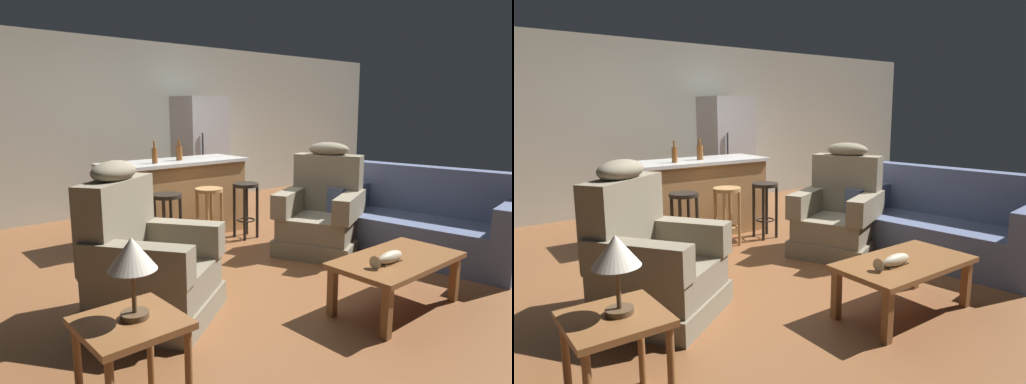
# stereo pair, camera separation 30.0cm
# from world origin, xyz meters

# --- Properties ---
(ground_plane) EXTENTS (12.00, 12.00, 0.00)m
(ground_plane) POSITION_xyz_m (0.00, 0.00, 0.00)
(ground_plane) COLOR brown
(back_wall) EXTENTS (12.00, 0.05, 2.60)m
(back_wall) POSITION_xyz_m (0.00, 3.12, 1.30)
(back_wall) COLOR #B2B2A3
(back_wall) RESTS_ON ground_plane
(coffee_table) EXTENTS (1.10, 0.60, 0.42)m
(coffee_table) POSITION_xyz_m (0.20, -1.63, 0.36)
(coffee_table) COLOR brown
(coffee_table) RESTS_ON ground_plane
(fish_figurine) EXTENTS (0.34, 0.10, 0.10)m
(fish_figurine) POSITION_xyz_m (0.02, -1.66, 0.46)
(fish_figurine) COLOR #4C3823
(fish_figurine) RESTS_ON coffee_table
(couch) EXTENTS (1.11, 2.00, 0.94)m
(couch) POSITION_xyz_m (1.63, -1.09, 0.34)
(couch) COLOR #4C5675
(couch) RESTS_ON ground_plane
(recliner_near_lamp) EXTENTS (1.17, 1.17, 1.20)m
(recliner_near_lamp) POSITION_xyz_m (-1.37, -0.48, 0.42)
(recliner_near_lamp) COLOR #756B56
(recliner_near_lamp) RESTS_ON ground_plane
(recliner_near_island) EXTENTS (1.11, 1.11, 1.20)m
(recliner_near_island) POSITION_xyz_m (0.93, -0.23, 0.42)
(recliner_near_island) COLOR #756B56
(recliner_near_island) RESTS_ON ground_plane
(end_table) EXTENTS (0.48, 0.48, 0.56)m
(end_table) POSITION_xyz_m (-1.99, -1.53, 0.46)
(end_table) COLOR brown
(end_table) RESTS_ON ground_plane
(table_lamp) EXTENTS (0.24, 0.24, 0.41)m
(table_lamp) POSITION_xyz_m (-1.96, -1.52, 0.87)
(table_lamp) COLOR #4C3823
(table_lamp) RESTS_ON end_table
(kitchen_island) EXTENTS (1.80, 0.70, 0.95)m
(kitchen_island) POSITION_xyz_m (0.00, 1.35, 0.48)
(kitchen_island) COLOR #9E7042
(kitchen_island) RESTS_ON ground_plane
(bar_stool_left) EXTENTS (0.32, 0.32, 0.68)m
(bar_stool_left) POSITION_xyz_m (-0.48, 0.72, 0.47)
(bar_stool_left) COLOR black
(bar_stool_left) RESTS_ON ground_plane
(bar_stool_middle) EXTENTS (0.32, 0.32, 0.68)m
(bar_stool_middle) POSITION_xyz_m (0.06, 0.72, 0.47)
(bar_stool_middle) COLOR #A87A47
(bar_stool_middle) RESTS_ON ground_plane
(bar_stool_right) EXTENTS (0.32, 0.32, 0.68)m
(bar_stool_right) POSITION_xyz_m (0.60, 0.72, 0.47)
(bar_stool_right) COLOR black
(bar_stool_right) RESTS_ON ground_plane
(refrigerator) EXTENTS (0.70, 0.69, 1.76)m
(refrigerator) POSITION_xyz_m (1.19, 2.55, 0.88)
(refrigerator) COLOR #B7B7BC
(refrigerator) RESTS_ON ground_plane
(bottle_tall_green) EXTENTS (0.06, 0.06, 0.26)m
(bottle_tall_green) POSITION_xyz_m (-0.33, 1.23, 1.05)
(bottle_tall_green) COLOR brown
(bottle_tall_green) RESTS_ON kitchen_island
(bottle_short_amber) EXTENTS (0.08, 0.08, 0.26)m
(bottle_short_amber) POSITION_xyz_m (0.05, 1.32, 1.05)
(bottle_short_amber) COLOR brown
(bottle_short_amber) RESTS_ON kitchen_island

